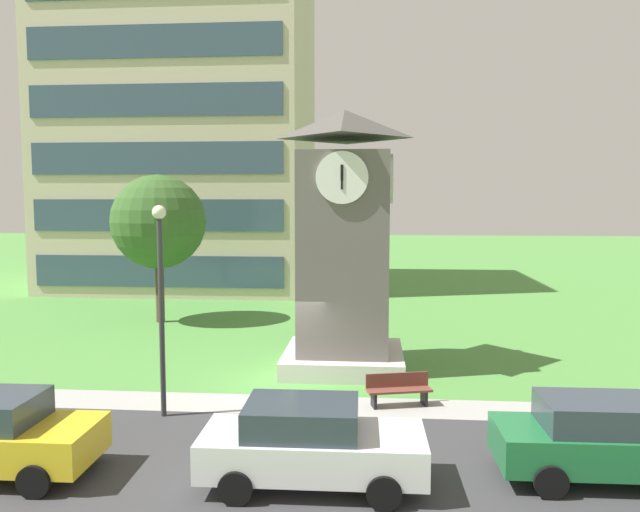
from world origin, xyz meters
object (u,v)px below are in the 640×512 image
(clock_tower, at_px, (344,256))
(parked_car_white, at_px, (310,443))
(street_lamp, at_px, (161,286))
(parked_car_green, at_px, (606,439))
(park_bench, at_px, (399,389))
(tree_streetside, at_px, (158,222))

(clock_tower, bearing_deg, parked_car_white, -91.80)
(clock_tower, height_order, street_lamp, clock_tower)
(parked_car_green, bearing_deg, clock_tower, 125.42)
(parked_car_green, bearing_deg, park_bench, 133.15)
(clock_tower, distance_m, parked_car_green, 10.25)
(street_lamp, height_order, parked_car_white, street_lamp)
(parked_car_white, bearing_deg, park_bench, 68.37)
(street_lamp, distance_m, tree_streetside, 13.02)
(park_bench, bearing_deg, street_lamp, -167.60)
(tree_streetside, bearing_deg, park_bench, -45.70)
(street_lamp, bearing_deg, clock_tower, 48.39)
(clock_tower, xyz_separation_m, parked_car_green, (5.69, -8.00, -2.94))
(street_lamp, height_order, tree_streetside, tree_streetside)
(street_lamp, bearing_deg, parked_car_white, -40.12)
(park_bench, relative_size, parked_car_white, 0.41)
(clock_tower, relative_size, parked_car_green, 1.92)
(clock_tower, distance_m, parked_car_white, 9.19)
(parked_car_white, relative_size, parked_car_green, 1.00)
(clock_tower, xyz_separation_m, parked_car_white, (-0.27, -8.70, -2.94))
(tree_streetside, bearing_deg, clock_tower, -38.65)
(park_bench, xyz_separation_m, street_lamp, (-6.23, -1.37, 3.02))
(street_lamp, xyz_separation_m, parked_car_green, (10.23, -2.90, -2.62))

